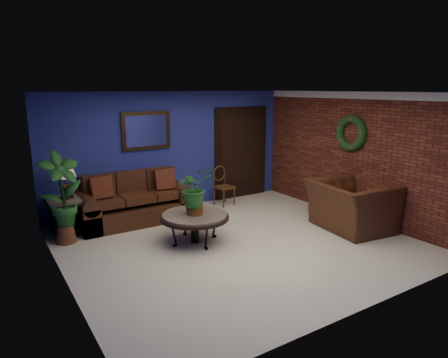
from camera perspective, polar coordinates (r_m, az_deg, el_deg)
floor at (r=6.84m, az=2.06°, el=-9.17°), size 5.50×5.50×0.00m
wall_back at (r=8.62m, az=-7.30°, el=4.00°), size 5.50×0.04×2.50m
wall_left at (r=5.45m, az=-22.45°, el=-2.12°), size 0.04×5.00×2.50m
wall_right_brick at (r=8.32m, az=18.01°, el=3.15°), size 0.04×5.00×2.50m
ceiling at (r=6.34m, az=2.25°, el=12.26°), size 5.50×5.00×0.02m
crown_molding at (r=8.19m, az=18.45°, el=11.29°), size 0.03×5.00×0.14m
wall_mirror at (r=8.29m, az=-11.05°, el=6.79°), size 1.02×0.06×0.77m
closet_door at (r=9.49m, az=2.44°, el=3.69°), size 1.44×0.06×2.18m
wreath at (r=8.25m, az=17.69°, el=6.25°), size 0.16×0.72×0.72m
sofa at (r=8.05m, az=-12.75°, el=-3.65°), size 2.17×0.94×0.98m
coffee_table at (r=6.77m, az=-4.21°, el=-5.47°), size 1.16×1.16×0.50m
end_table at (r=7.67m, az=-21.42°, el=-3.66°), size 0.71×0.71×0.65m
table_lamp at (r=7.54m, az=-21.76°, el=0.37°), size 0.37×0.37×0.62m
side_chair at (r=8.90m, az=-0.24°, el=-0.58°), size 0.42×0.42×0.87m
armchair at (r=7.73m, az=17.62°, el=-3.66°), size 1.37×1.52×0.89m
coffee_plant at (r=6.63m, az=-4.28°, el=-1.43°), size 0.60×0.53×0.79m
floor_plant at (r=8.59m, az=12.91°, el=-2.15°), size 0.37×0.32×0.76m
tall_plant at (r=7.14m, az=-22.14°, el=-1.94°), size 0.81×0.65×1.58m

